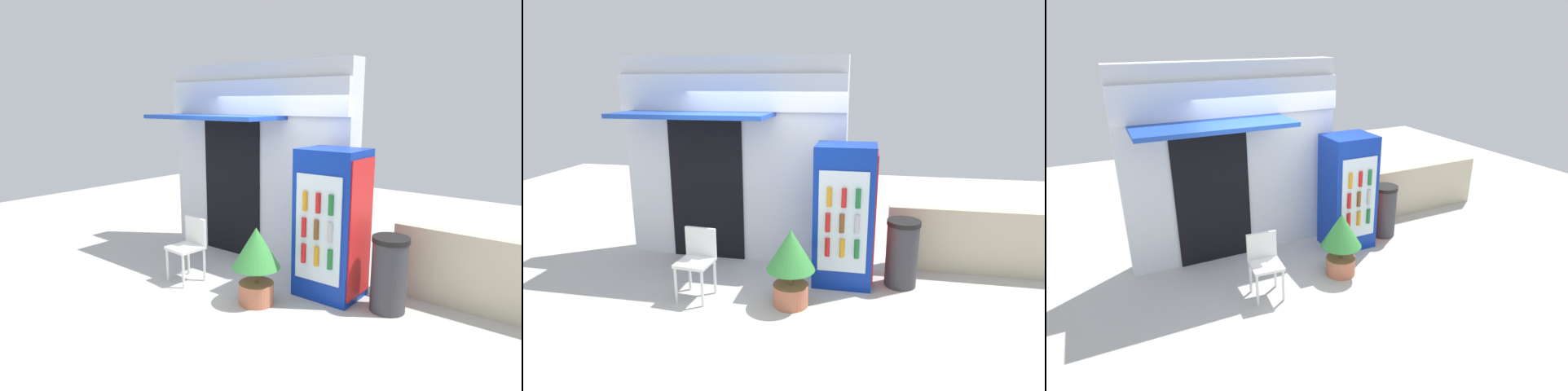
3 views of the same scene
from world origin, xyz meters
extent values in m
plane|color=beige|center=(0.00, 0.00, 0.00)|extent=(16.00, 16.00, 0.00)
cube|color=silver|center=(-0.66, 1.44, 1.49)|extent=(3.29, 0.33, 2.98)
cube|color=white|center=(-0.66, 1.23, 2.48)|extent=(3.29, 0.08, 0.51)
cube|color=#1E47B2|center=(-1.05, 0.85, 2.20)|extent=(2.12, 0.85, 0.06)
cube|color=black|center=(-1.05, 1.25, 1.07)|extent=(1.12, 0.03, 2.15)
cube|color=#0C2D9E|center=(1.02, 0.80, 0.93)|extent=(0.76, 0.63, 1.86)
cube|color=silver|center=(1.02, 0.47, 0.93)|extent=(0.61, 0.02, 1.31)
cube|color=red|center=(1.41, 0.80, 0.93)|extent=(0.02, 0.57, 1.68)
cylinder|color=red|center=(0.84, 0.45, 0.61)|extent=(0.06, 0.06, 0.24)
cylinder|color=orange|center=(1.02, 0.45, 0.61)|extent=(0.06, 0.06, 0.24)
cylinder|color=#196B2D|center=(1.20, 0.45, 0.61)|extent=(0.06, 0.06, 0.24)
cylinder|color=red|center=(0.83, 0.45, 0.93)|extent=(0.06, 0.06, 0.24)
cylinder|color=brown|center=(1.01, 0.45, 0.93)|extent=(0.06, 0.06, 0.24)
cylinder|color=#B2B2B7|center=(1.19, 0.45, 0.93)|extent=(0.06, 0.06, 0.24)
cylinder|color=orange|center=(0.84, 0.45, 1.26)|extent=(0.06, 0.06, 0.24)
cylinder|color=red|center=(1.02, 0.45, 1.26)|extent=(0.06, 0.06, 0.24)
cylinder|color=#196B2D|center=(1.19, 0.45, 1.26)|extent=(0.06, 0.06, 0.24)
cylinder|color=silver|center=(-0.93, -0.21, 0.23)|extent=(0.04, 0.04, 0.46)
cylinder|color=silver|center=(-0.58, -0.24, 0.23)|extent=(0.04, 0.04, 0.46)
cylinder|color=silver|center=(-0.90, 0.15, 0.23)|extent=(0.04, 0.04, 0.46)
cylinder|color=silver|center=(-0.55, 0.12, 0.23)|extent=(0.04, 0.04, 0.46)
cube|color=silver|center=(-0.74, -0.05, 0.48)|extent=(0.44, 0.44, 0.04)
cube|color=silver|center=(-0.73, 0.14, 0.68)|extent=(0.41, 0.08, 0.37)
cylinder|color=#BC6B4C|center=(0.45, 0.01, 0.13)|extent=(0.43, 0.43, 0.26)
cylinder|color=brown|center=(0.45, 0.01, 0.36)|extent=(0.05, 0.05, 0.20)
cone|color=#388C3D|center=(0.45, 0.01, 0.71)|extent=(0.59, 0.59, 0.49)
cylinder|color=#38383D|center=(1.78, 0.81, 0.42)|extent=(0.41, 0.41, 0.84)
cylinder|color=black|center=(1.78, 0.81, 0.87)|extent=(0.43, 0.43, 0.06)
cube|color=beige|center=(2.98, 1.42, 0.46)|extent=(2.73, 0.21, 0.93)
camera|label=1|loc=(3.64, -3.94, 2.40)|focal=30.74mm
camera|label=2|loc=(1.28, -4.67, 2.61)|focal=29.79mm
camera|label=3|loc=(-2.48, -4.74, 3.38)|focal=29.71mm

